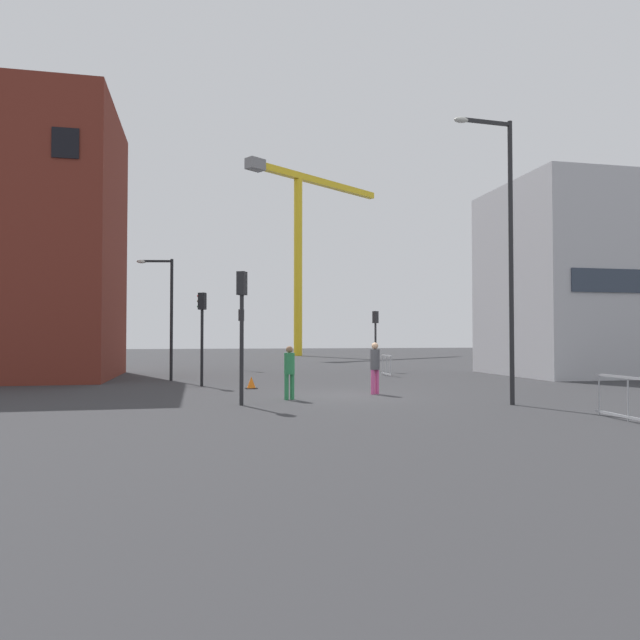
{
  "coord_description": "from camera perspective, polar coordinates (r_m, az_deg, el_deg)",
  "views": [
    {
      "loc": [
        -5.17,
        -19.67,
        2.04
      ],
      "look_at": [
        0.0,
        5.09,
        2.76
      ],
      "focal_mm": 32.8,
      "sensor_mm": 36.0,
      "label": 1
    }
  ],
  "objects": [
    {
      "name": "safety_barrier_front",
      "position": [
        30.63,
        6.51,
        -4.38
      ],
      "size": [
        0.17,
        1.81,
        1.08
      ],
      "color": "#B2B5BA",
      "rests_on": "ground"
    },
    {
      "name": "traffic_light_median",
      "position": [
        34.27,
        5.45,
        -1.03
      ],
      "size": [
        0.39,
        0.34,
        3.53
      ],
      "color": "#2D2D30",
      "rests_on": "ground"
    },
    {
      "name": "brick_building",
      "position": [
        31.92,
        -26.04,
        6.78
      ],
      "size": [
        7.57,
        8.91,
        13.23
      ],
      "color": "maroon",
      "rests_on": "ground"
    },
    {
      "name": "traffic_cone_orange",
      "position": [
        23.14,
        -6.71,
        -6.14
      ],
      "size": [
        0.47,
        0.47,
        0.47
      ],
      "color": "black",
      "rests_on": "ground"
    },
    {
      "name": "traffic_light_near",
      "position": [
        24.65,
        -11.45,
        -0.29
      ],
      "size": [
        0.39,
        0.34,
        3.86
      ],
      "color": "black",
      "rests_on": "ground"
    },
    {
      "name": "office_block",
      "position": [
        35.22,
        25.91,
        3.42
      ],
      "size": [
        11.37,
        8.09,
        10.08
      ],
      "color": "#B7B7BC",
      "rests_on": "ground"
    },
    {
      "name": "construction_crane",
      "position": [
        63.65,
        -1.78,
        8.88
      ],
      "size": [
        16.55,
        11.55,
        19.83
      ],
      "color": "yellow",
      "rests_on": "ground"
    },
    {
      "name": "traffic_light_far",
      "position": [
        35.7,
        -7.69,
        -0.88
      ],
      "size": [
        0.34,
        0.39,
        3.69
      ],
      "color": "#2D2D30",
      "rests_on": "ground"
    },
    {
      "name": "ground",
      "position": [
        20.44,
        2.94,
        -7.35
      ],
      "size": [
        160.0,
        160.0,
        0.0
      ],
      "primitive_type": "plane",
      "color": "#333335"
    },
    {
      "name": "streetlamp_tall",
      "position": [
        18.52,
        17.59,
        7.55
      ],
      "size": [
        1.92,
        0.29,
        8.55
      ],
      "color": "#232326",
      "rests_on": "ground"
    },
    {
      "name": "streetlamp_short",
      "position": [
        27.98,
        -14.75,
        1.24
      ],
      "size": [
        1.67,
        0.44,
        5.64
      ],
      "color": "black",
      "rests_on": "ground"
    },
    {
      "name": "safety_barrier_right_run",
      "position": [
        15.96,
        27.85,
        -6.74
      ],
      "size": [
        0.2,
        2.49,
        1.08
      ],
      "color": "#9EA0A5",
      "rests_on": "ground"
    },
    {
      "name": "pedestrian_walking",
      "position": [
        18.94,
        -3.0,
        -4.74
      ],
      "size": [
        0.34,
        0.34,
        1.73
      ],
      "color": "#2D844C",
      "rests_on": "ground"
    },
    {
      "name": "traffic_light_verge",
      "position": [
        17.55,
        -7.63,
        0.46
      ],
      "size": [
        0.34,
        0.39,
        3.98
      ],
      "color": "#232326",
      "rests_on": "ground"
    },
    {
      "name": "pedestrian_waiting",
      "position": [
        20.79,
        5.38,
        -4.29
      ],
      "size": [
        0.34,
        0.34,
        1.83
      ],
      "color": "#D14C8C",
      "rests_on": "ground"
    }
  ]
}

